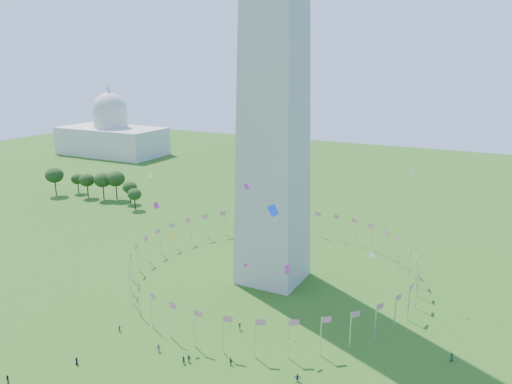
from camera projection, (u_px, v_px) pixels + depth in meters
ground at (167, 371)px, 101.07m from camera, size 600.00×600.00×0.00m
flag_ring at (273, 264)px, 142.96m from camera, size 80.24×80.24×9.00m
capitol_building at (111, 120)px, 329.42m from camera, size 70.00×35.00×46.00m
crowd at (173, 378)px, 97.45m from camera, size 97.53×58.91×1.87m
kites_aloft at (268, 250)px, 110.13m from camera, size 102.33×76.08×36.10m
tree_line_west at (96, 186)px, 225.46m from camera, size 55.43×15.84×12.97m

